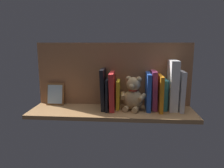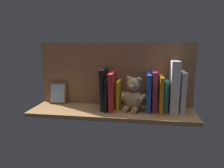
{
  "view_description": "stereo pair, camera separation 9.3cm",
  "coord_description": "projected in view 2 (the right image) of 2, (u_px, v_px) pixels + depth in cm",
  "views": [
    {
      "loc": [
        -9.36,
        118.42,
        38.38
      ],
      "look_at": [
        0.0,
        0.0,
        15.37
      ],
      "focal_mm": 33.94,
      "sensor_mm": 36.0,
      "label": 1
    },
    {
      "loc": [
        -18.55,
        117.33,
        38.38
      ],
      "look_at": [
        0.0,
        0.0,
        15.37
      ],
      "focal_mm": 33.94,
      "sensor_mm": 36.0,
      "label": 2
    }
  ],
  "objects": [
    {
      "name": "ground_plane",
      "position": [
        112.0,
        112.0,
        1.24
      ],
      "size": [
        95.21,
        27.78,
        2.2
      ],
      "primitive_type": "cube",
      "color": "#A87A4C"
    },
    {
      "name": "book_6",
      "position": [
        113.0,
        91.0,
        1.24
      ],
      "size": [
        3.32,
        16.71,
        21.76
      ],
      "primitive_type": "cube",
      "rotation": [
        0.0,
        0.03,
        0.0
      ],
      "color": "red",
      "rests_on": "ground_plane"
    },
    {
      "name": "book_7",
      "position": [
        108.0,
        94.0,
        1.25
      ],
      "size": [
        1.31,
        16.96,
        18.33
      ],
      "primitive_type": "cube",
      "color": "black",
      "rests_on": "ground_plane"
    },
    {
      "name": "book_3",
      "position": [
        155.0,
        91.0,
        1.22
      ],
      "size": [
        3.41,
        12.42,
        22.63
      ],
      "primitive_type": "cube",
      "rotation": [
        0.0,
        0.03,
        0.0
      ],
      "color": "#B23F72",
      "rests_on": "ground_plane"
    },
    {
      "name": "book_1",
      "position": [
        166.0,
        95.0,
        1.22
      ],
      "size": [
        2.21,
        11.75,
        17.7
      ],
      "primitive_type": "cube",
      "color": "teal",
      "rests_on": "ground_plane"
    },
    {
      "name": "book_8",
      "position": [
        104.0,
        89.0,
        1.25
      ],
      "size": [
        3.01,
        15.13,
        23.67
      ],
      "primitive_type": "cube",
      "rotation": [
        0.0,
        0.03,
        0.0
      ],
      "color": "black",
      "rests_on": "ground_plane"
    },
    {
      "name": "book_4",
      "position": [
        149.0,
        92.0,
        1.22
      ],
      "size": [
        2.37,
        15.16,
        21.43
      ],
      "primitive_type": "cube",
      "color": "blue",
      "rests_on": "ground_plane"
    },
    {
      "name": "dictionary_thick_white",
      "position": [
        174.0,
        86.0,
        1.19
      ],
      "size": [
        4.69,
        13.3,
        28.85
      ],
      "primitive_type": "cube",
      "color": "white",
      "rests_on": "ground_plane"
    },
    {
      "name": "teddy_bear",
      "position": [
        133.0,
        95.0,
        1.22
      ],
      "size": [
        15.36,
        14.75,
        19.74
      ],
      "rotation": [
        0.0,
        0.0,
        -0.29
      ],
      "color": "tan",
      "rests_on": "ground_plane"
    },
    {
      "name": "picture_frame_leaning",
      "position": [
        58.0,
        93.0,
        1.36
      ],
      "size": [
        10.97,
        4.26,
        13.84
      ],
      "color": "brown",
      "rests_on": "ground_plane"
    },
    {
      "name": "book_2",
      "position": [
        161.0,
        94.0,
        1.2
      ],
      "size": [
        2.01,
        16.66,
        20.43
      ],
      "primitive_type": "cube",
      "color": "orange",
      "rests_on": "ground_plane"
    },
    {
      "name": "shelf_back_panel",
      "position": [
        115.0,
        74.0,
        1.32
      ],
      "size": [
        95.21,
        1.5,
        38.64
      ],
      "primitive_type": "cube",
      "color": "#9E6945",
      "rests_on": "ground_plane"
    },
    {
      "name": "book_5",
      "position": [
        119.0,
        94.0,
        1.26
      ],
      "size": [
        1.84,
        12.19,
        16.65
      ],
      "primitive_type": "cube",
      "color": "yellow",
      "rests_on": "ground_plane"
    },
    {
      "name": "book_0",
      "position": [
        182.0,
        92.0,
        1.19
      ],
      "size": [
        2.72,
        14.9,
        22.98
      ],
      "primitive_type": "cube",
      "rotation": [
        0.0,
        -0.02,
        0.0
      ],
      "color": "silver",
      "rests_on": "ground_plane"
    }
  ]
}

